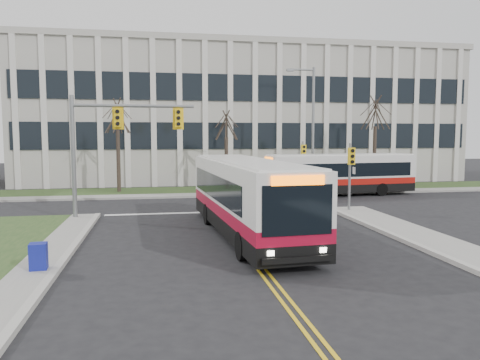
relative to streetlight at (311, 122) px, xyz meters
name	(u,v)px	position (x,y,z in m)	size (l,w,h in m)	color
ground	(244,247)	(-8.03, -16.20, -5.19)	(120.00, 120.00, 0.00)	black
sidewalk_west	(4,303)	(-15.03, -21.20, -5.12)	(1.20, 26.00, 0.14)	#9E9B93
sidewalk_cross	(274,194)	(-3.03, -1.00, -5.12)	(44.00, 1.60, 0.14)	#9E9B93
building_lawn	(265,189)	(-3.03, 1.80, -5.13)	(44.00, 5.00, 0.12)	#29451D
office_building	(239,118)	(-3.03, 13.80, 0.81)	(40.00, 16.00, 12.00)	#B5B1A7
mast_arm_signal	(108,135)	(-13.65, -9.04, -0.94)	(6.11, 0.38, 6.20)	slate
signal_pole_near	(350,167)	(-0.83, -9.30, -2.69)	(0.34, 0.39, 3.80)	slate
signal_pole_far	(303,159)	(-0.83, -0.80, -2.69)	(0.34, 0.39, 3.80)	slate
streetlight	(311,122)	(0.00, 0.00, 0.00)	(2.15, 0.25, 9.20)	slate
directory_sign	(234,176)	(-5.53, 1.30, -4.02)	(1.50, 0.12, 2.00)	slate
tree_left	(117,118)	(-14.03, 1.80, 0.32)	(1.80, 1.80, 7.70)	#42352B
tree_mid	(226,127)	(-6.03, 2.00, -0.31)	(1.80, 1.80, 6.82)	#42352B
tree_right	(375,114)	(5.97, 1.80, 0.71)	(1.80, 1.80, 8.25)	#42352B
bus_main	(247,199)	(-7.54, -14.28, -3.63)	(2.54, 11.74, 3.13)	silver
bus_cross	(340,175)	(1.48, -2.20, -3.77)	(2.32, 10.70, 2.85)	silver
newspaper_box_blue	(39,258)	(-14.83, -18.51, -4.72)	(0.50, 0.45, 0.95)	navy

